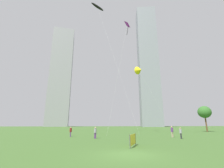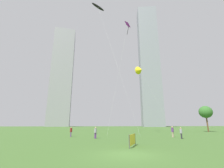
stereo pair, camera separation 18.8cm
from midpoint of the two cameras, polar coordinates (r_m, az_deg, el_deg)
ground at (r=12.48m, az=5.96°, el=-24.48°), size 280.00×280.00×0.00m
person_standing_0 at (r=26.61m, az=23.85°, el=-15.99°), size 0.36×0.36×1.64m
person_standing_1 at (r=29.09m, az=-15.22°, el=-16.41°), size 0.37×0.37×1.68m
person_standing_2 at (r=28.98m, az=21.14°, el=-15.86°), size 0.40×0.40×1.79m
person_standing_3 at (r=25.14m, az=-6.43°, el=-17.15°), size 0.38×0.38×1.71m
kite_flying_0 at (r=36.03m, az=5.50°, el=20.37°), size 4.89×1.26×23.95m
kite_flying_1 at (r=46.74m, az=9.96°, el=5.09°), size 9.97×2.81×18.98m
kite_flying_3 at (r=49.63m, az=-5.51°, el=26.51°), size 10.38×9.41×35.79m
park_tree_0 at (r=53.00m, az=30.90°, el=-8.93°), size 3.64×3.64×7.24m
distant_highrise_0 at (r=150.49m, az=-18.35°, el=2.72°), size 20.56×21.15×89.79m
distant_highrise_1 at (r=139.39m, az=13.09°, el=7.26°), size 18.69×17.43×106.07m
event_banner at (r=16.51m, az=7.37°, el=-19.71°), size 1.26×2.53×1.22m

